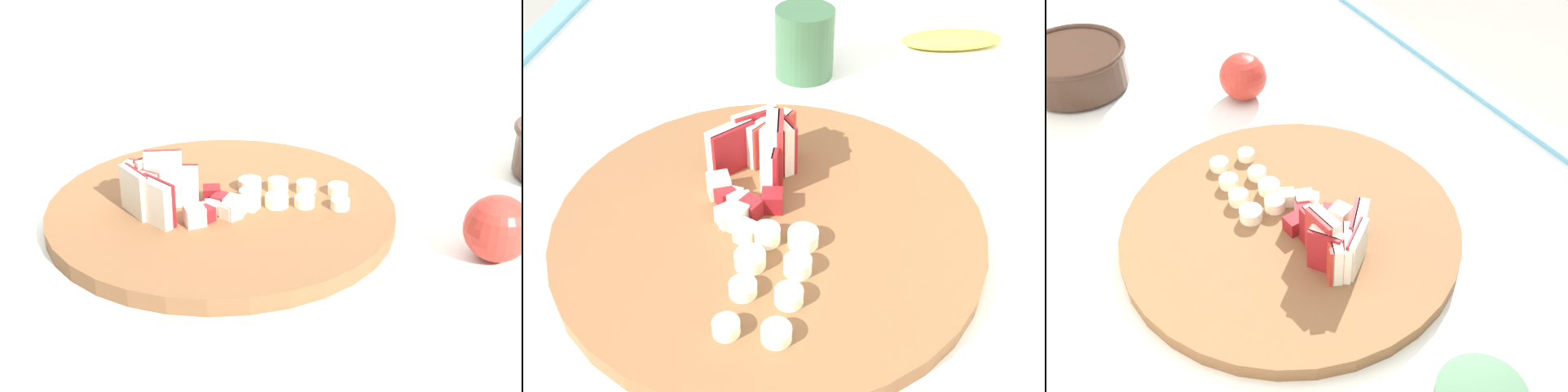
% 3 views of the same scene
% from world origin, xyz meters
% --- Properties ---
extents(tile_backsplash, '(2.40, 0.04, 1.29)m').
position_xyz_m(tile_backsplash, '(0.00, 0.42, 0.65)').
color(tile_backsplash, silver).
rests_on(tile_backsplash, ground).
extents(cutting_board, '(0.41, 0.41, 0.02)m').
position_xyz_m(cutting_board, '(-0.06, 0.04, 0.91)').
color(cutting_board, brown).
rests_on(cutting_board, tiled_countertop).
extents(apple_wedge_fan, '(0.09, 0.09, 0.07)m').
position_xyz_m(apple_wedge_fan, '(-0.13, 0.02, 0.94)').
color(apple_wedge_fan, maroon).
rests_on(apple_wedge_fan, cutting_board).
extents(apple_dice_pile, '(0.09, 0.08, 0.02)m').
position_xyz_m(apple_dice_pile, '(-0.06, 0.01, 0.93)').
color(apple_dice_pile, maroon).
rests_on(apple_dice_pile, cutting_board).
extents(banana_slice_rows, '(0.13, 0.07, 0.02)m').
position_xyz_m(banana_slice_rows, '(0.02, 0.05, 0.92)').
color(banana_slice_rows, white).
rests_on(banana_slice_rows, cutting_board).
extents(whole_apple, '(0.07, 0.07, 0.07)m').
position_xyz_m(whole_apple, '(0.24, -0.05, 0.93)').
color(whole_apple, '#B22D23').
rests_on(whole_apple, tiled_countertop).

